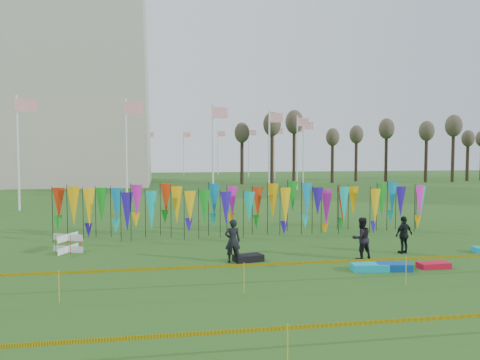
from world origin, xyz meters
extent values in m
plane|color=#204B15|center=(0.00, 0.00, 0.00)|extent=(160.00, 160.00, 0.00)
cylinder|color=silver|center=(14.00, 48.00, 4.00)|extent=(0.16, 0.16, 8.00)
plane|color=red|center=(14.60, 48.00, 7.30)|extent=(1.40, 0.00, 1.40)
cylinder|color=silver|center=(13.05, 55.25, 4.00)|extent=(0.16, 0.16, 8.00)
plane|color=red|center=(13.65, 55.25, 7.30)|extent=(1.40, 0.00, 1.40)
cylinder|color=silver|center=(10.25, 62.00, 4.00)|extent=(0.16, 0.16, 8.00)
plane|color=red|center=(10.85, 62.00, 7.30)|extent=(1.40, 0.00, 1.40)
cylinder|color=silver|center=(5.80, 67.80, 4.00)|extent=(0.16, 0.16, 8.00)
plane|color=red|center=(6.40, 67.80, 7.30)|extent=(1.40, 0.00, 1.40)
cylinder|color=silver|center=(0.00, 72.25, 4.00)|extent=(0.16, 0.16, 8.00)
plane|color=red|center=(0.60, 72.25, 7.30)|extent=(1.40, 0.00, 1.40)
cylinder|color=silver|center=(-6.75, 75.05, 4.00)|extent=(0.16, 0.16, 8.00)
plane|color=red|center=(-6.15, 75.05, 7.30)|extent=(1.40, 0.00, 1.40)
cylinder|color=silver|center=(-14.00, 76.00, 4.00)|extent=(0.16, 0.16, 8.00)
plane|color=red|center=(-13.40, 76.00, 7.30)|extent=(1.40, 0.00, 1.40)
cylinder|color=silver|center=(-21.25, 75.05, 4.00)|extent=(0.16, 0.16, 8.00)
plane|color=red|center=(-20.65, 75.05, 7.30)|extent=(1.40, 0.00, 1.40)
cylinder|color=silver|center=(-28.00, 72.25, 4.00)|extent=(0.16, 0.16, 8.00)
plane|color=red|center=(-27.40, 72.25, 7.30)|extent=(1.40, 0.00, 1.40)
cylinder|color=silver|center=(-14.00, 20.00, 4.00)|extent=(0.16, 0.16, 8.00)
plane|color=red|center=(-13.40, 20.00, 7.30)|extent=(1.40, 0.00, 1.40)
cylinder|color=silver|center=(-6.75, 20.95, 4.00)|extent=(0.16, 0.16, 8.00)
plane|color=red|center=(-6.15, 20.95, 7.30)|extent=(1.40, 0.00, 1.40)
cylinder|color=silver|center=(0.00, 23.75, 4.00)|extent=(0.16, 0.16, 8.00)
plane|color=red|center=(0.60, 23.75, 7.30)|extent=(1.40, 0.00, 1.40)
cylinder|color=silver|center=(5.80, 28.20, 4.00)|extent=(0.16, 0.16, 8.00)
plane|color=red|center=(6.40, 28.20, 7.30)|extent=(1.40, 0.00, 1.40)
cylinder|color=silver|center=(10.25, 34.00, 4.00)|extent=(0.16, 0.16, 8.00)
plane|color=red|center=(10.85, 34.00, 7.30)|extent=(1.40, 0.00, 1.40)
cylinder|color=silver|center=(13.05, 40.75, 4.00)|extent=(0.16, 0.16, 8.00)
plane|color=red|center=(13.65, 40.75, 7.30)|extent=(1.40, 0.00, 1.40)
cylinder|color=black|center=(-9.00, 7.94, 1.20)|extent=(0.03, 0.03, 2.41)
cone|color=red|center=(-8.72, 7.94, 1.53)|extent=(0.64, 0.64, 1.60)
cylinder|color=black|center=(-8.42, 7.94, 1.20)|extent=(0.03, 0.03, 2.41)
cone|color=#EBA107|center=(-8.14, 7.94, 1.53)|extent=(0.64, 0.64, 1.60)
cylinder|color=black|center=(-7.84, 7.94, 1.20)|extent=(0.03, 0.03, 2.41)
cone|color=#FCB70C|center=(-7.56, 7.94, 1.53)|extent=(0.64, 0.64, 1.60)
cylinder|color=black|center=(-7.26, 7.94, 1.20)|extent=(0.03, 0.03, 2.41)
cone|color=#11981E|center=(-6.98, 7.94, 1.53)|extent=(0.64, 0.64, 1.60)
cylinder|color=black|center=(-6.68, 7.94, 1.20)|extent=(0.03, 0.03, 2.41)
cone|color=#0A7EB8|center=(-6.40, 7.94, 1.53)|extent=(0.64, 0.64, 1.60)
cylinder|color=black|center=(-6.10, 7.94, 1.20)|extent=(0.03, 0.03, 2.41)
cone|color=#2A12A3|center=(-5.82, 7.94, 1.53)|extent=(0.64, 0.64, 1.60)
cylinder|color=black|center=(-5.52, 7.94, 1.20)|extent=(0.03, 0.03, 2.41)
cone|color=#EA1ABE|center=(-5.24, 7.94, 1.53)|extent=(0.64, 0.64, 1.60)
cylinder|color=black|center=(-4.94, 7.94, 1.20)|extent=(0.03, 0.03, 2.41)
cone|color=#0CB6AD|center=(-4.66, 7.94, 1.53)|extent=(0.64, 0.64, 1.60)
cylinder|color=black|center=(-4.35, 7.94, 1.20)|extent=(0.03, 0.03, 2.41)
cone|color=red|center=(-4.07, 7.94, 1.53)|extent=(0.64, 0.64, 1.60)
cylinder|color=black|center=(-3.77, 7.94, 1.20)|extent=(0.03, 0.03, 2.41)
cone|color=#EBA107|center=(-3.49, 7.94, 1.53)|extent=(0.64, 0.64, 1.60)
cylinder|color=black|center=(-3.19, 7.94, 1.20)|extent=(0.03, 0.03, 2.41)
cone|color=#FCB70C|center=(-2.91, 7.94, 1.53)|extent=(0.64, 0.64, 1.60)
cylinder|color=black|center=(-2.61, 7.94, 1.20)|extent=(0.03, 0.03, 2.41)
cone|color=#11981E|center=(-2.33, 7.94, 1.53)|extent=(0.64, 0.64, 1.60)
cylinder|color=black|center=(-2.03, 7.94, 1.20)|extent=(0.03, 0.03, 2.41)
cone|color=#0A7EB8|center=(-1.75, 7.94, 1.53)|extent=(0.64, 0.64, 1.60)
cylinder|color=black|center=(-1.45, 7.94, 1.20)|extent=(0.03, 0.03, 2.41)
cone|color=#2A12A3|center=(-1.17, 7.94, 1.53)|extent=(0.64, 0.64, 1.60)
cylinder|color=black|center=(-0.87, 7.94, 1.20)|extent=(0.03, 0.03, 2.41)
cone|color=#EA1ABE|center=(-0.59, 7.94, 1.53)|extent=(0.64, 0.64, 1.60)
cylinder|color=black|center=(-0.29, 7.94, 1.20)|extent=(0.03, 0.03, 2.41)
cone|color=#0CB6AD|center=(-0.01, 7.94, 1.53)|extent=(0.64, 0.64, 1.60)
cylinder|color=black|center=(0.29, 7.94, 1.20)|extent=(0.03, 0.03, 2.41)
cone|color=red|center=(0.57, 7.94, 1.53)|extent=(0.64, 0.64, 1.60)
cylinder|color=black|center=(0.87, 7.94, 1.20)|extent=(0.03, 0.03, 2.41)
cone|color=#EBA107|center=(1.15, 7.94, 1.53)|extent=(0.64, 0.64, 1.60)
cylinder|color=black|center=(1.45, 7.94, 1.20)|extent=(0.03, 0.03, 2.41)
cone|color=#FCB70C|center=(1.73, 7.94, 1.53)|extent=(0.64, 0.64, 1.60)
cylinder|color=black|center=(2.03, 7.94, 1.20)|extent=(0.03, 0.03, 2.41)
cone|color=#11981E|center=(2.31, 7.94, 1.53)|extent=(0.64, 0.64, 1.60)
cylinder|color=black|center=(2.61, 7.94, 1.20)|extent=(0.03, 0.03, 2.41)
cone|color=#0A7EB8|center=(2.89, 7.94, 1.53)|extent=(0.64, 0.64, 1.60)
cylinder|color=black|center=(3.19, 7.94, 1.20)|extent=(0.03, 0.03, 2.41)
cone|color=#2A12A3|center=(3.47, 7.94, 1.53)|extent=(0.64, 0.64, 1.60)
cylinder|color=black|center=(3.77, 7.94, 1.20)|extent=(0.03, 0.03, 2.41)
cone|color=#EA1ABE|center=(4.05, 7.94, 1.53)|extent=(0.64, 0.64, 1.60)
cylinder|color=black|center=(4.35, 7.94, 1.20)|extent=(0.03, 0.03, 2.41)
cone|color=#0CB6AD|center=(4.63, 7.94, 1.53)|extent=(0.64, 0.64, 1.60)
cylinder|color=black|center=(4.94, 7.94, 1.20)|extent=(0.03, 0.03, 2.41)
cone|color=red|center=(5.22, 7.94, 1.53)|extent=(0.64, 0.64, 1.60)
cylinder|color=black|center=(5.52, 7.94, 1.20)|extent=(0.03, 0.03, 2.41)
cone|color=#EBA107|center=(5.80, 7.94, 1.53)|extent=(0.64, 0.64, 1.60)
cylinder|color=black|center=(6.10, 7.94, 1.20)|extent=(0.03, 0.03, 2.41)
cone|color=#FCB70C|center=(6.38, 7.94, 1.53)|extent=(0.64, 0.64, 1.60)
cylinder|color=black|center=(6.68, 7.94, 1.20)|extent=(0.03, 0.03, 2.41)
cone|color=#11981E|center=(6.96, 7.94, 1.53)|extent=(0.64, 0.64, 1.60)
cylinder|color=black|center=(7.26, 7.94, 1.20)|extent=(0.03, 0.03, 2.41)
cone|color=#0A7EB8|center=(7.54, 7.94, 1.53)|extent=(0.64, 0.64, 1.60)
cylinder|color=black|center=(7.84, 7.94, 1.20)|extent=(0.03, 0.03, 2.41)
cone|color=#2A12A3|center=(8.12, 7.94, 1.53)|extent=(0.64, 0.64, 1.60)
cylinder|color=black|center=(8.42, 7.94, 1.20)|extent=(0.03, 0.03, 2.41)
cone|color=#EA1ABE|center=(8.70, 7.94, 1.53)|extent=(0.64, 0.64, 1.60)
cylinder|color=black|center=(9.00, 7.94, 1.20)|extent=(0.03, 0.03, 2.41)
cone|color=#0CB6AD|center=(9.28, 7.94, 1.53)|extent=(0.64, 0.64, 1.60)
cube|color=#E7BB04|center=(0.00, -1.48, 0.82)|extent=(26.00, 0.01, 0.08)
cylinder|color=gold|center=(-7.00, -1.48, 0.45)|extent=(0.02, 0.02, 0.90)
cylinder|color=gold|center=(-2.00, -1.48, 0.45)|extent=(0.02, 0.02, 0.90)
cylinder|color=gold|center=(3.00, -1.48, 0.45)|extent=(0.02, 0.02, 0.90)
cube|color=#E7BB04|center=(0.00, -6.34, 0.82)|extent=(26.00, 0.01, 0.08)
cylinder|color=gold|center=(-2.00, -6.34, 0.45)|extent=(0.02, 0.02, 0.90)
cylinder|color=#372A1B|center=(6.00, 44.00, 3.20)|extent=(0.44, 0.44, 6.40)
ellipsoid|color=#4D4233|center=(6.00, 44.00, 6.56)|extent=(1.92, 1.92, 2.56)
cylinder|color=#372A1B|center=(10.00, 44.00, 3.20)|extent=(0.44, 0.44, 6.40)
ellipsoid|color=#4D4233|center=(10.00, 44.00, 6.56)|extent=(1.92, 1.92, 2.56)
cylinder|color=#372A1B|center=(14.00, 44.00, 3.20)|extent=(0.44, 0.44, 6.40)
ellipsoid|color=#4D4233|center=(14.00, 44.00, 6.56)|extent=(1.92, 1.92, 2.56)
cylinder|color=#372A1B|center=(18.00, 44.00, 3.20)|extent=(0.44, 0.44, 6.40)
ellipsoid|color=#4D4233|center=(18.00, 44.00, 6.56)|extent=(1.92, 1.92, 2.56)
cylinder|color=#372A1B|center=(22.00, 44.00, 3.20)|extent=(0.44, 0.44, 6.40)
ellipsoid|color=#4D4233|center=(22.00, 44.00, 6.56)|extent=(1.92, 1.92, 2.56)
cylinder|color=#372A1B|center=(26.00, 44.00, 3.20)|extent=(0.44, 0.44, 6.40)
ellipsoid|color=#4D4233|center=(26.00, 44.00, 6.56)|extent=(1.92, 1.92, 2.56)
cylinder|color=#372A1B|center=(30.00, 44.00, 3.20)|extent=(0.44, 0.44, 6.40)
ellipsoid|color=#4D4233|center=(30.00, 44.00, 6.56)|extent=(1.92, 1.92, 2.56)
cylinder|color=#372A1B|center=(34.00, 44.00, 3.20)|extent=(0.44, 0.44, 6.40)
ellipsoid|color=#4D4233|center=(34.00, 44.00, 6.56)|extent=(1.92, 1.92, 2.56)
cylinder|color=#372A1B|center=(38.00, 44.00, 3.20)|extent=(0.44, 0.44, 6.40)
ellipsoid|color=#4D4233|center=(38.00, 44.00, 6.56)|extent=(1.92, 1.92, 2.56)
cylinder|color=red|center=(-8.32, 4.74, 0.39)|extent=(0.02, 0.02, 0.77)
cylinder|color=red|center=(-7.64, 4.74, 0.39)|extent=(0.02, 0.02, 0.77)
cylinder|color=red|center=(-8.32, 5.42, 0.39)|extent=(0.02, 0.02, 0.77)
cylinder|color=red|center=(-7.64, 5.42, 0.39)|extent=(0.02, 0.02, 0.77)
imported|color=black|center=(-1.67, 2.31, 0.81)|extent=(0.61, 0.45, 1.61)
imported|color=black|center=(3.23, 2.01, 0.80)|extent=(0.84, 0.60, 1.60)
imported|color=black|center=(5.36, 2.69, 0.75)|extent=(1.00, 0.77, 1.50)
cube|color=#0EABD3|center=(2.79, 0.34, 0.12)|extent=(1.29, 0.78, 0.24)
cube|color=#0A46AC|center=(3.64, 0.27, 0.12)|extent=(1.27, 0.85, 0.24)
cube|color=red|center=(5.17, 0.29, 0.10)|extent=(1.11, 0.53, 0.20)
cube|color=black|center=(-1.07, 2.41, 0.12)|extent=(1.18, 0.86, 0.25)
camera|label=1|loc=(-4.27, -14.54, 4.07)|focal=35.00mm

